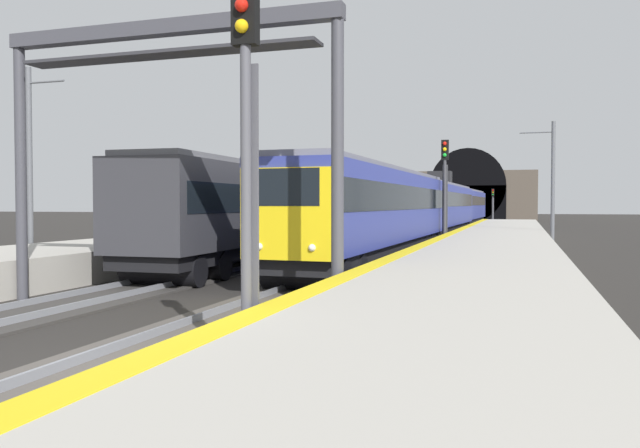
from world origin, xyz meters
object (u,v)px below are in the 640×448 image
(train_adjacent_platform, at_px, (375,206))
(catenary_mast_near, at_px, (552,183))
(train_main_approaching, at_px, (439,207))
(railway_signal_near, at_px, (246,154))
(railway_signal_far, at_px, (493,202))
(overhead_signal_gantry, at_px, (165,90))
(catenary_mast_far, at_px, (30,166))
(railway_signal_mid, at_px, (445,185))

(train_adjacent_platform, relative_size, catenary_mast_near, 8.84)
(train_main_approaching, xyz_separation_m, railway_signal_near, (-37.90, -1.85, 0.94))
(railway_signal_near, distance_m, catenary_mast_near, 30.11)
(railway_signal_far, xyz_separation_m, overhead_signal_gantry, (-77.32, 4.31, 2.43))
(railway_signal_near, relative_size, catenary_mast_near, 0.78)
(catenary_mast_near, relative_size, catenary_mast_far, 0.93)
(train_main_approaching, xyz_separation_m, catenary_mast_far, (-26.69, 12.28, 1.65))
(train_main_approaching, distance_m, catenary_mast_near, 11.18)
(railway_signal_far, bearing_deg, train_main_approaching, -2.39)
(train_adjacent_platform, xyz_separation_m, catenary_mast_far, (-27.33, 7.36, 1.60))
(train_main_approaching, distance_m, train_adjacent_platform, 4.96)
(train_adjacent_platform, xyz_separation_m, catenary_mast_near, (-8.94, -12.27, 1.34))
(train_main_approaching, bearing_deg, overhead_signal_gantry, -3.14)
(train_adjacent_platform, relative_size, overhead_signal_gantry, 7.13)
(railway_signal_near, distance_m, overhead_signal_gantry, 6.77)
(catenary_mast_near, bearing_deg, railway_signal_near, 169.46)
(train_main_approaching, distance_m, catenary_mast_far, 29.43)
(overhead_signal_gantry, bearing_deg, train_adjacent_platform, 4.18)
(railway_signal_near, xyz_separation_m, catenary_mast_far, (11.21, 14.13, 0.71))
(catenary_mast_far, bearing_deg, overhead_signal_gantry, -123.03)
(railway_signal_far, bearing_deg, train_adjacent_platform, -8.82)
(railway_signal_near, bearing_deg, train_main_approaching, -177.21)
(train_main_approaching, xyz_separation_m, catenary_mast_near, (-8.30, -7.35, 1.38))
(train_adjacent_platform, relative_size, railway_signal_mid, 10.81)
(railway_signal_far, relative_size, overhead_signal_gantry, 0.52)
(railway_signal_mid, bearing_deg, train_adjacent_platform, -153.17)
(train_main_approaching, distance_m, railway_signal_far, 44.29)
(train_main_approaching, xyz_separation_m, overhead_signal_gantry, (-33.07, 2.46, 2.94))
(train_adjacent_platform, height_order, catenary_mast_far, catenary_mast_far)
(train_adjacent_platform, bearing_deg, railway_signal_mid, -154.64)
(train_main_approaching, bearing_deg, railway_signal_far, 178.72)
(railway_signal_near, bearing_deg, catenary_mast_near, 169.46)
(railway_signal_near, relative_size, railway_signal_mid, 0.95)
(catenary_mast_far, bearing_deg, railway_signal_mid, -45.39)
(railway_signal_mid, height_order, overhead_signal_gantry, overhead_signal_gantry)
(train_main_approaching, height_order, catenary_mast_far, catenary_mast_far)
(overhead_signal_gantry, xyz_separation_m, catenary_mast_near, (24.77, -9.81, -1.56))
(train_main_approaching, distance_m, railway_signal_mid, 12.94)
(overhead_signal_gantry, bearing_deg, train_main_approaching, -4.25)
(railway_signal_near, distance_m, catenary_mast_far, 18.05)
(train_adjacent_platform, bearing_deg, train_main_approaching, -98.82)
(railway_signal_near, height_order, railway_signal_far, railway_signal_near)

